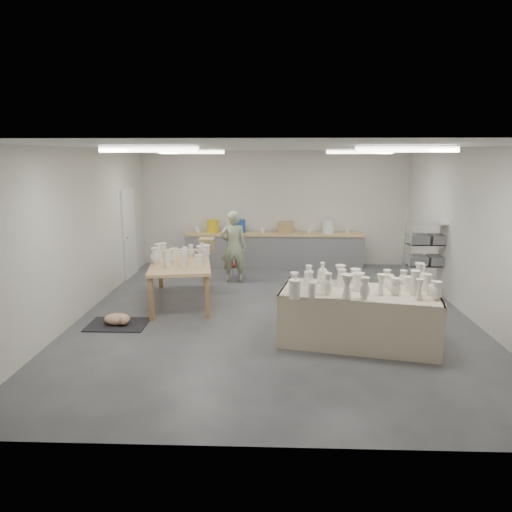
{
  "coord_description": "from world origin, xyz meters",
  "views": [
    {
      "loc": [
        -0.06,
        -8.05,
        2.84
      ],
      "look_at": [
        -0.35,
        0.15,
        1.05
      ],
      "focal_mm": 32.0,
      "sensor_mm": 36.0,
      "label": 1
    }
  ],
  "objects_px": {
    "red_stool": "(234,266)",
    "drying_table": "(358,314)",
    "work_table": "(184,259)",
    "potter": "(233,247)"
  },
  "relations": [
    {
      "from": "red_stool",
      "to": "work_table",
      "type": "bearing_deg",
      "value": -116.92
    },
    {
      "from": "red_stool",
      "to": "drying_table",
      "type": "bearing_deg",
      "value": -59.2
    },
    {
      "from": "drying_table",
      "to": "red_stool",
      "type": "bearing_deg",
      "value": 132.79
    },
    {
      "from": "work_table",
      "to": "potter",
      "type": "height_order",
      "value": "potter"
    },
    {
      "from": "drying_table",
      "to": "red_stool",
      "type": "distance_m",
      "value": 4.35
    },
    {
      "from": "drying_table",
      "to": "red_stool",
      "type": "height_order",
      "value": "drying_table"
    },
    {
      "from": "potter",
      "to": "work_table",
      "type": "bearing_deg",
      "value": 51.91
    },
    {
      "from": "work_table",
      "to": "red_stool",
      "type": "distance_m",
      "value": 2.0
    },
    {
      "from": "drying_table",
      "to": "work_table",
      "type": "height_order",
      "value": "drying_table"
    },
    {
      "from": "work_table",
      "to": "red_stool",
      "type": "xyz_separation_m",
      "value": [
        0.87,
        1.71,
        -0.54
      ]
    }
  ]
}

